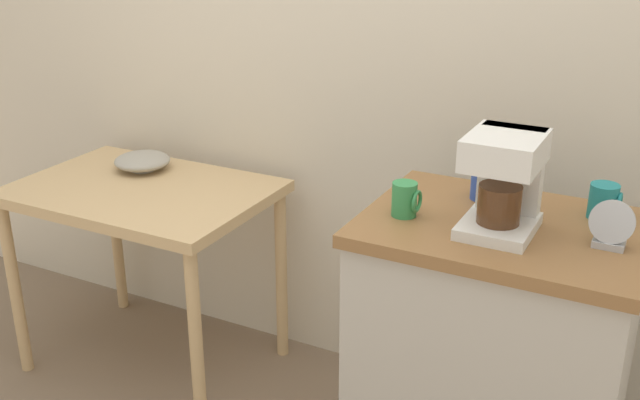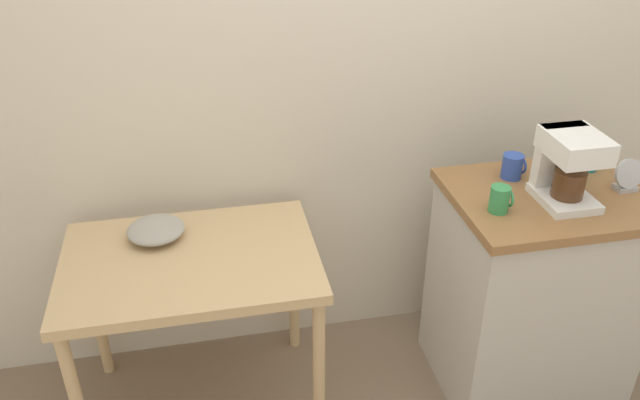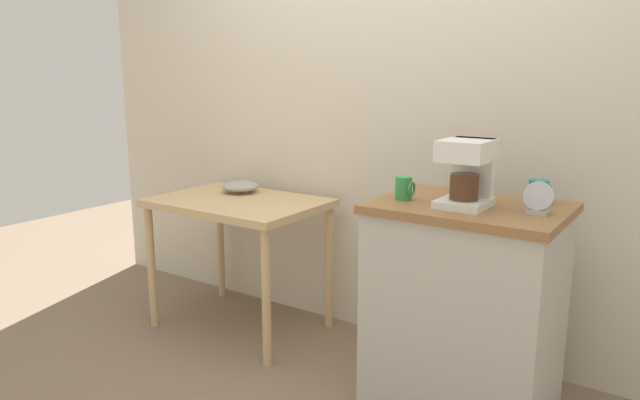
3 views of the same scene
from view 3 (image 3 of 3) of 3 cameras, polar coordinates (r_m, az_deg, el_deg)
The scene contains 10 objects.
ground_plane at distance 2.99m, azimuth 2.33°, elevation -15.61°, with size 8.00×8.00×0.00m, color #7A6651.
back_wall at distance 3.02m, azimuth 9.23°, elevation 12.18°, with size 4.40×0.10×2.80m, color beige.
wooden_table at distance 3.22m, azimuth -7.87°, elevation -1.50°, with size 0.90×0.63×0.73m.
kitchen_counter at distance 2.54m, azimuth 13.80°, elevation -10.11°, with size 0.74×0.56×0.89m.
bowl_stoneware at distance 3.37m, azimuth -7.72°, elevation 1.32°, with size 0.21×0.21×0.07m.
coffee_maker at distance 2.34m, azimuth 14.11°, elevation 2.85°, with size 0.18×0.22×0.26m.
mug_blue at distance 2.57m, azimuth 13.45°, elevation 1.53°, with size 0.08×0.08×0.09m.
mug_tall_green at distance 2.43m, azimuth 8.15°, elevation 1.14°, with size 0.07×0.07×0.09m.
mug_dark_teal at distance 2.48m, azimuth 20.44°, elevation 0.75°, with size 0.08×0.08×0.10m.
table_clock at distance 2.30m, azimuth 20.36°, elevation 0.03°, with size 0.11×0.05×0.12m.
Camera 3 is at (1.39, -2.25, 1.40)m, focal length 33.08 mm.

